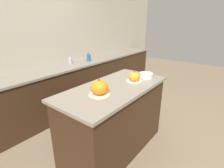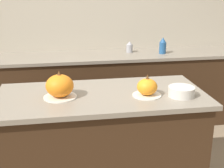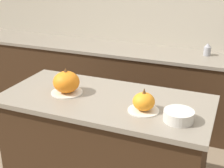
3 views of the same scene
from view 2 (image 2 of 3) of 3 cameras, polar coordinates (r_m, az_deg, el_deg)
name	(u,v)px [view 2 (image 2 of 3)]	position (r m, az deg, el deg)	size (l,w,h in m)	color
wall_back	(82,19)	(3.87, -5.43, 11.69)	(8.00, 0.06, 2.50)	#B2A893
kitchen_island	(102,149)	(2.45, -1.76, -11.83)	(1.51, 0.72, 0.91)	#382314
back_counter	(87,91)	(3.73, -4.68, -1.31)	(6.00, 0.60, 0.88)	#382314
pumpkin_cake_left	(60,86)	(2.19, -9.54, -0.44)	(0.23, 0.23, 0.20)	silver
pumpkin_cake_right	(147,88)	(2.22, 6.44, -0.67)	(0.21, 0.21, 0.16)	silver
bottle_tall	(163,46)	(3.71, 9.26, 6.90)	(0.08, 0.08, 0.19)	#235184
bottle_short	(130,47)	(3.74, 3.22, 6.77)	(0.08, 0.08, 0.13)	#99999E
mixing_bowl	(181,92)	(2.26, 12.57, -1.36)	(0.19, 0.19, 0.07)	beige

